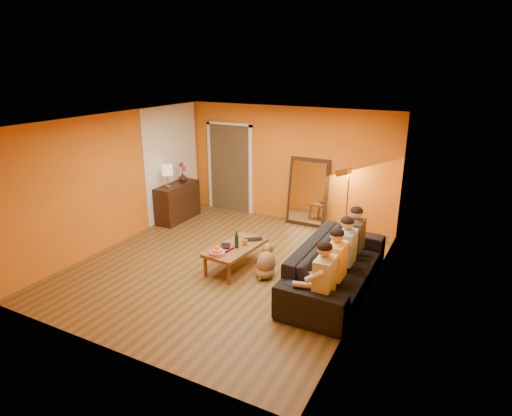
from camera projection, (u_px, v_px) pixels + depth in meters
The scene contains 27 objects.
room_shell at pixel (235, 191), 7.66m from camera, with size 5.00×5.50×2.60m.
white_accent at pixel (172, 162), 9.90m from camera, with size 0.02×1.90×2.58m, color white.
doorway_recess at pixel (233, 168), 10.46m from camera, with size 1.06×0.30×2.10m, color #3F2D19.
door_jamb_left at pixel (210, 166), 10.61m from camera, with size 0.08×0.06×2.20m, color white.
door_jamb_right at pixel (251, 171), 10.11m from camera, with size 0.08×0.06×2.20m, color white.
door_header at pixel (229, 124), 10.02m from camera, with size 1.22×0.06×0.08m, color white.
mirror_frame at pixel (308, 192), 9.50m from camera, with size 0.92×0.06×1.52m, color black.
mirror_glass at pixel (307, 193), 9.46m from camera, with size 0.78×0.02×1.36m, color white.
sideboard at pixel (178, 202), 9.91m from camera, with size 0.44×1.18×0.85m, color black.
table_lamp at pixel (167, 176), 9.44m from camera, with size 0.24×0.24×0.51m, color beige, non-canonical shape.
sofa at pixel (336, 266), 6.86m from camera, with size 1.04×2.66×0.78m, color black.
coffee_table at pixel (236, 257), 7.61m from camera, with size 0.62×1.22×0.42m, color brown, non-canonical shape.
floor_lamp at pixel (347, 204), 8.84m from camera, with size 0.30×0.24×1.44m, color gold, non-canonical shape.
dog at pixel (266, 261), 7.27m from camera, with size 0.32×0.50×0.59m, color olive, non-canonical shape.
person_far_left at pixel (324, 283), 5.89m from camera, with size 0.70×0.44×1.22m, color beige, non-canonical shape.
person_mid_left at pixel (336, 267), 6.35m from camera, with size 0.70×0.44×1.22m, color #F6C652, non-canonical shape.
person_mid_right at pixel (346, 253), 6.82m from camera, with size 0.70×0.44×1.22m, color #87B3D1, non-canonical shape.
person_far_right at pixel (355, 241), 7.28m from camera, with size 0.70×0.44×1.22m, color #36363B, non-canonical shape.
fruit_bowl at pixel (217, 250), 7.18m from camera, with size 0.26×0.26×0.16m, color #EC539A, non-canonical shape.
wine_bottle at pixel (237, 239), 7.43m from camera, with size 0.07×0.07×0.31m, color black.
tumbler at pixel (245, 242), 7.57m from camera, with size 0.10×0.10×0.10m, color #B27F3F.
laptop at pixel (254, 240), 7.75m from camera, with size 0.33×0.21×0.03m, color black.
book_lower at pixel (221, 248), 7.45m from camera, with size 0.18×0.24×0.02m, color black.
book_mid at pixel (222, 246), 7.44m from camera, with size 0.19×0.26×0.02m, color red.
book_upper at pixel (221, 246), 7.42m from camera, with size 0.17×0.23×0.02m, color black.
vase at pixel (183, 177), 9.95m from camera, with size 0.20×0.20×0.21m, color black.
flowers at pixel (182, 167), 9.87m from camera, with size 0.17×0.17×0.48m, color red, non-canonical shape.
Camera 1 is at (3.70, -5.99, 3.49)m, focal length 30.00 mm.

